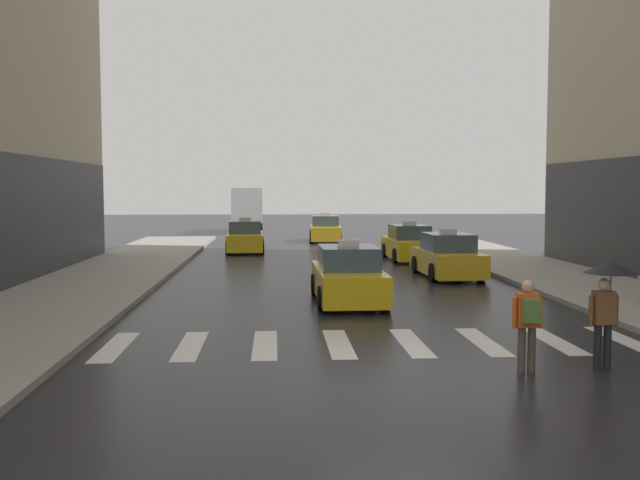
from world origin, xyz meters
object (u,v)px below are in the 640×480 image
Objects in this scene: taxi_fifth at (325,230)px; taxi_lead at (348,277)px; taxi_second at (447,257)px; taxi_third at (409,244)px; taxi_fourth at (245,238)px; pedestrian_with_backpack at (528,319)px; box_truck at (247,208)px; pedestrian_with_umbrella at (608,286)px.

taxi_lead is at bearing -92.54° from taxi_fifth.
taxi_second is 6.22m from taxi_third.
taxi_third is at bearing 71.03° from taxi_lead.
pedestrian_with_backpack is at bearing -76.27° from taxi_fourth.
taxi_second is at bearing -54.10° from taxi_fourth.
box_truck is (-4.21, 33.16, 1.13)m from taxi_lead.
taxi_third reaches higher than pedestrian_with_backpack.
taxi_fifth is at bearing -61.57° from box_truck.
taxi_second is at bearing -87.88° from taxi_third.
box_truck is at bearing 118.43° from taxi_fifth.
taxi_fifth is at bearing 104.49° from taxi_third.
taxi_fourth is 25.15m from pedestrian_with_backpack.
taxi_fourth is 0.99× the size of taxi_fifth.
taxi_second is at bearing 52.47° from taxi_lead.
pedestrian_with_backpack is (-1.94, -13.51, 0.25)m from taxi_second.
taxi_third is (-0.23, 6.22, 0.00)m from taxi_second.
taxi_fourth is at bearing -123.84° from taxi_fifth.
taxi_fourth is at bearing 148.50° from taxi_third.
taxi_fifth is 31.41m from pedestrian_with_backpack.
taxi_second is 28.88m from box_truck.
taxi_fifth is 0.60× the size of box_truck.
taxi_lead is at bearing -108.97° from taxi_third.
taxi_second is at bearing 81.82° from pedestrian_with_backpack.
taxi_lead is 7.03m from taxi_second.
taxi_lead reaches higher than pedestrian_with_backpack.
pedestrian_with_umbrella reaches higher than taxi_lead.
taxi_second is 13.48m from taxi_fourth.
box_truck reaches higher than pedestrian_with_umbrella.
taxi_fifth is 31.34m from pedestrian_with_umbrella.
taxi_fifth is (-3.01, 11.66, 0.00)m from taxi_third.
taxi_fourth reaches higher than pedestrian_with_backpack.
pedestrian_with_umbrella reaches higher than taxi_second.
taxi_fourth is 2.36× the size of pedestrian_with_umbrella.
taxi_third is 19.80m from pedestrian_with_backpack.
pedestrian_with_umbrella is at bearing 7.08° from pedestrian_with_backpack.
taxi_fourth is (-3.62, 16.50, 0.00)m from taxi_lead.
taxi_lead is 8.69m from pedestrian_with_umbrella.
taxi_third and taxi_fourth have the same top height.
pedestrian_with_backpack is (1.30, -31.39, 0.25)m from taxi_fifth.
taxi_second is 2.36× the size of pedestrian_with_umbrella.
pedestrian_with_umbrella is at bearing -78.81° from box_truck.
taxi_second is 0.99× the size of taxi_fifth.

